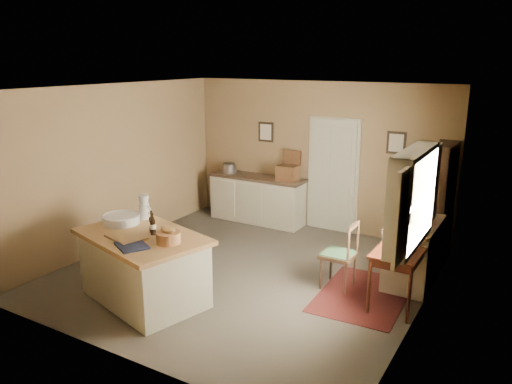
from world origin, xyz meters
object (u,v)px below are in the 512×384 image
at_px(desk_chair, 338,255).
at_px(right_cabinet, 413,252).
at_px(shelving_unit, 442,203).
at_px(sideboard, 258,197).
at_px(work_island, 143,265).
at_px(writing_desk, 400,255).

height_order(desk_chair, right_cabinet, right_cabinet).
bearing_deg(desk_chair, shelving_unit, 60.70).
bearing_deg(shelving_unit, desk_chair, -119.87).
distance_m(sideboard, desk_chair, 3.10).
bearing_deg(work_island, sideboard, 111.21).
bearing_deg(right_cabinet, work_island, -141.58).
bearing_deg(writing_desk, work_island, -151.79).
distance_m(desk_chair, right_cabinet, 1.08).
height_order(writing_desk, desk_chair, desk_chair).
relative_size(sideboard, shelving_unit, 1.02).
distance_m(work_island, right_cabinet, 3.71).
bearing_deg(sideboard, desk_chair, -38.69).
bearing_deg(sideboard, writing_desk, -31.63).
height_order(work_island, right_cabinet, work_island).
relative_size(desk_chair, right_cabinet, 0.84).
bearing_deg(writing_desk, sideboard, 148.37).
xyz_separation_m(work_island, shelving_unit, (3.06, 3.37, 0.44)).
bearing_deg(sideboard, shelving_unit, -3.35).
height_order(sideboard, writing_desk, sideboard).
bearing_deg(right_cabinet, writing_desk, -89.98).
height_order(work_island, desk_chair, work_island).
bearing_deg(right_cabinet, sideboard, 158.80).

